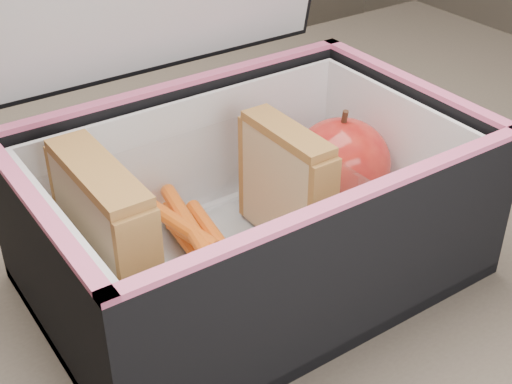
% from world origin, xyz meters
% --- Properties ---
extents(kitchen_table, '(1.20, 0.80, 0.75)m').
position_xyz_m(kitchen_table, '(0.00, 0.00, 0.66)').
color(kitchen_table, brown).
rests_on(kitchen_table, ground).
extents(lunch_bag, '(0.31, 0.25, 0.31)m').
position_xyz_m(lunch_bag, '(0.02, -0.01, 0.82)').
color(lunch_bag, black).
rests_on(lunch_bag, kitchen_table).
extents(plastic_tub, '(0.19, 0.14, 0.08)m').
position_xyz_m(plastic_tub, '(-0.02, -0.00, 0.80)').
color(plastic_tub, white).
rests_on(plastic_tub, lunch_bag).
extents(sandwich_left, '(0.03, 0.10, 0.11)m').
position_xyz_m(sandwich_left, '(-0.09, -0.00, 0.82)').
color(sandwich_left, tan).
rests_on(sandwich_left, plastic_tub).
extents(sandwich_right, '(0.02, 0.08, 0.09)m').
position_xyz_m(sandwich_right, '(0.05, -0.00, 0.81)').
color(sandwich_right, tan).
rests_on(sandwich_right, plastic_tub).
extents(carrot_sticks, '(0.05, 0.14, 0.03)m').
position_xyz_m(carrot_sticks, '(-0.02, 0.01, 0.78)').
color(carrot_sticks, '#D2561A').
rests_on(carrot_sticks, plastic_tub).
extents(paper_napkin, '(0.08, 0.09, 0.01)m').
position_xyz_m(paper_napkin, '(0.11, 0.00, 0.77)').
color(paper_napkin, white).
rests_on(paper_napkin, lunch_bag).
extents(red_apple, '(0.10, 0.10, 0.08)m').
position_xyz_m(red_apple, '(0.11, 0.00, 0.81)').
color(red_apple, maroon).
rests_on(red_apple, paper_napkin).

